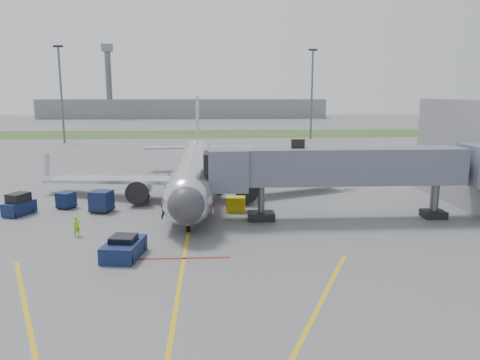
{
  "coord_description": "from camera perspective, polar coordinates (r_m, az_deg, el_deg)",
  "views": [
    {
      "loc": [
        1.9,
        -33.17,
        10.63
      ],
      "look_at": [
        4.29,
        6.5,
        3.2
      ],
      "focal_mm": 35.0,
      "sensor_mm": 36.0,
      "label": 1
    }
  ],
  "objects": [
    {
      "name": "ground",
      "position": [
        34.88,
        -6.46,
        -7.22
      ],
      "size": [
        400.0,
        400.0,
        0.0
      ],
      "primitive_type": "plane",
      "color": "#565659",
      "rests_on": "ground"
    },
    {
      "name": "baggage_cart_a",
      "position": [
        44.13,
        -16.54,
        -2.49
      ],
      "size": [
        2.18,
        2.18,
        1.92
      ],
      "color": "#0E1E3E",
      "rests_on": "ground"
    },
    {
      "name": "ground_power_cart",
      "position": [
        42.41,
        -0.52,
        -2.99
      ],
      "size": [
        1.81,
        1.29,
        1.37
      ],
      "color": "#C7B30B",
      "rests_on": "ground"
    },
    {
      "name": "control_tower",
      "position": [
        202.66,
        -15.74,
        12.09
      ],
      "size": [
        4.0,
        4.0,
        30.0
      ],
      "color": "#595B60",
      "rests_on": "ground"
    },
    {
      "name": "baggage_cart_c",
      "position": [
        46.56,
        -20.44,
        -2.31
      ],
      "size": [
        1.84,
        1.84,
        1.52
      ],
      "color": "#0E1E3E",
      "rests_on": "ground"
    },
    {
      "name": "apron_markings",
      "position": [
        27.94,
        -7.25,
        -11.85
      ],
      "size": [
        21.52,
        50.0,
        0.01
      ],
      "color": "gold",
      "rests_on": "ground"
    },
    {
      "name": "airliner",
      "position": [
        49.11,
        -5.62,
        1.18
      ],
      "size": [
        32.1,
        35.67,
        10.25
      ],
      "color": "silver",
      "rests_on": "ground"
    },
    {
      "name": "baggage_cart_b",
      "position": [
        48.4,
        -12.05,
        -1.34
      ],
      "size": [
        1.81,
        1.81,
        1.62
      ],
      "color": "#0E1E3E",
      "rests_on": "ground"
    },
    {
      "name": "light_mast_right",
      "position": [
        110.61,
        8.75,
        10.54
      ],
      "size": [
        2.0,
        0.44,
        20.4
      ],
      "color": "#595B60",
      "rests_on": "ground"
    },
    {
      "name": "pushback_tug",
      "position": [
        31.86,
        -13.98,
        -8.07
      ],
      "size": [
        2.64,
        3.78,
        1.46
      ],
      "color": "#0E1E3E",
      "rests_on": "ground"
    },
    {
      "name": "grass_strip",
      "position": [
        123.64,
        -4.34,
        5.63
      ],
      "size": [
        300.0,
        25.0,
        0.01
      ],
      "primitive_type": "cube",
      "color": "#2D4C1E",
      "rests_on": "ground"
    },
    {
      "name": "baggage_tug",
      "position": [
        45.68,
        -25.35,
        -2.8
      ],
      "size": [
        2.4,
        3.13,
        1.95
      ],
      "color": "#0E1E3E",
      "rests_on": "ground"
    },
    {
      "name": "light_mast_left",
      "position": [
        107.99,
        -20.97,
        9.98
      ],
      "size": [
        2.0,
        0.44,
        20.4
      ],
      "color": "#595B60",
      "rests_on": "ground"
    },
    {
      "name": "jet_bridge",
      "position": [
        40.19,
        12.42,
        1.52
      ],
      "size": [
        25.3,
        4.0,
        6.9
      ],
      "color": "slate",
      "rests_on": "ground"
    },
    {
      "name": "ramp_worker",
      "position": [
        37.23,
        -19.29,
        -5.33
      ],
      "size": [
        0.68,
        0.69,
        1.6
      ],
      "primitive_type": "imported",
      "rotation": [
        0.0,
        0.0,
        0.81
      ],
      "color": "#94E11A",
      "rests_on": "ground"
    },
    {
      "name": "belt_loader",
      "position": [
        49.54,
        -8.48,
        -1.36
      ],
      "size": [
        1.41,
        3.93,
        1.89
      ],
      "color": "#0E1E3E",
      "rests_on": "ground"
    },
    {
      "name": "distant_terminal",
      "position": [
        203.63,
        -6.88,
        8.64
      ],
      "size": [
        120.0,
        14.0,
        8.0
      ],
      "primitive_type": "cube",
      "color": "slate",
      "rests_on": "ground"
    }
  ]
}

